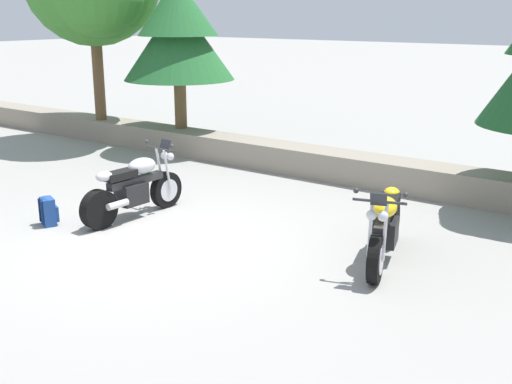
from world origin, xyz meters
The scene contains 6 objects.
ground_plane centered at (0.00, 0.00, 0.00)m, with size 120.00×120.00×0.00m, color gray.
stone_wall centered at (0.00, 4.80, 0.28)m, with size 36.00×0.80×0.55m, color gray.
motorcycle_silver_near_left centered at (-1.11, 0.68, 0.49)m, with size 0.67×2.06×1.18m.
motorcycle_yellow_centre centered at (3.02, 1.26, 0.49)m, with size 0.91×2.02×1.18m.
rider_backpack centered at (-1.92, -0.42, 0.24)m, with size 0.35×0.33×0.47m.
pine_tree_mid_left centered at (-4.06, 4.99, 2.82)m, with size 2.60×2.60×3.49m.
Camera 1 is at (6.37, -6.21, 3.26)m, focal length 44.72 mm.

